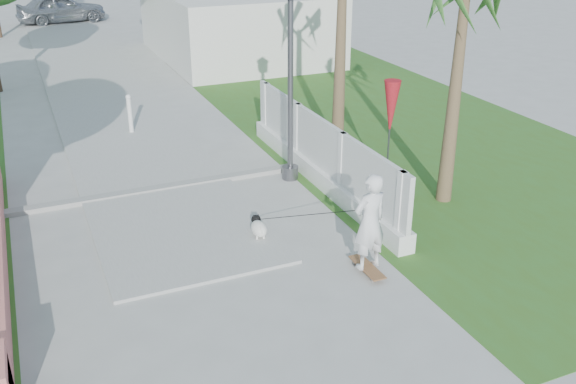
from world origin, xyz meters
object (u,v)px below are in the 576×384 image
bollard (130,113)px  patio_umbrella (391,109)px  parked_car (61,8)px  dog (258,227)px  street_lamp (290,73)px  skateboarder (314,217)px

bollard → patio_umbrella: (4.60, -5.50, 1.10)m
parked_car → bollard: bearing=171.3°
dog → parked_car: bearing=99.2°
bollard → parked_car: 18.95m
street_lamp → skateboarder: (-1.01, -3.35, -1.65)m
street_lamp → patio_umbrella: (1.90, -1.00, -0.74)m
street_lamp → dog: street_lamp is taller
bollard → dog: (1.04, -6.85, -0.36)m
street_lamp → skateboarder: 3.87m
street_lamp → bollard: 5.56m
street_lamp → patio_umbrella: 2.27m
street_lamp → skateboarder: street_lamp is taller
street_lamp → patio_umbrella: bearing=-27.8°
bollard → patio_umbrella: patio_umbrella is taller
bollard → parked_car: parked_car is taller
bollard → patio_umbrella: size_ratio=0.47×
bollard → street_lamp: bearing=-59.0°
dog → skateboarder: bearing=-50.3°
street_lamp → parked_car: (-2.65, 23.44, -1.69)m
skateboarder → dog: (-0.65, 1.01, -0.55)m
patio_umbrella → skateboarder: bearing=-141.1°
skateboarder → patio_umbrella: bearing=-149.7°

